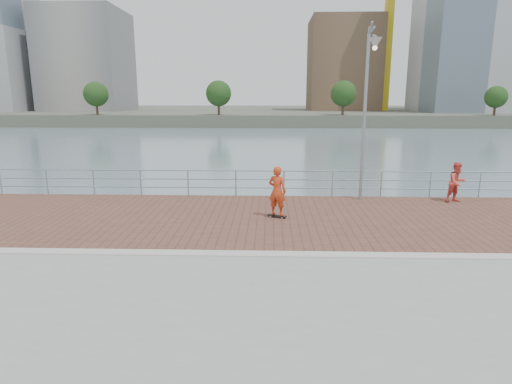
{
  "coord_description": "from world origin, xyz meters",
  "views": [
    {
      "loc": [
        0.42,
        -10.86,
        4.18
      ],
      "look_at": [
        0.0,
        2.0,
        1.3
      ],
      "focal_mm": 30.0,
      "sensor_mm": 36.0,
      "label": 1
    }
  ],
  "objects_px": {
    "skateboarder": "(277,191)",
    "guardrail": "(260,180)",
    "street_lamp": "(369,83)",
    "bystander": "(457,182)"
  },
  "relations": [
    {
      "from": "bystander",
      "to": "guardrail",
      "type": "bearing_deg",
      "value": 155.14
    },
    {
      "from": "guardrail",
      "to": "skateboarder",
      "type": "bearing_deg",
      "value": -78.54
    },
    {
      "from": "guardrail",
      "to": "bystander",
      "type": "xyz_separation_m",
      "value": [
        7.91,
        -0.86,
        0.14
      ]
    },
    {
      "from": "street_lamp",
      "to": "bystander",
      "type": "bearing_deg",
      "value": 1.81
    },
    {
      "from": "skateboarder",
      "to": "bystander",
      "type": "relative_size",
      "value": 1.08
    },
    {
      "from": "guardrail",
      "to": "bystander",
      "type": "distance_m",
      "value": 7.96
    },
    {
      "from": "guardrail",
      "to": "street_lamp",
      "type": "height_order",
      "value": "street_lamp"
    },
    {
      "from": "guardrail",
      "to": "street_lamp",
      "type": "bearing_deg",
      "value": -13.24
    },
    {
      "from": "skateboarder",
      "to": "guardrail",
      "type": "bearing_deg",
      "value": -55.64
    },
    {
      "from": "guardrail",
      "to": "street_lamp",
      "type": "xyz_separation_m",
      "value": [
        4.17,
        -0.98,
        3.98
      ]
    }
  ]
}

